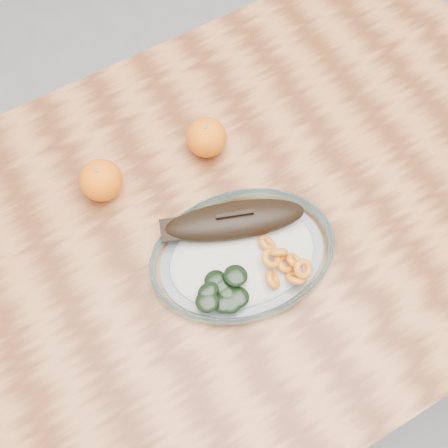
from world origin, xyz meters
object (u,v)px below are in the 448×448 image
object	(u,v)px
plated_meal	(242,253)
orange_right	(207,137)
dining_table	(241,239)
orange_left	(101,180)

from	to	relation	value
plated_meal	orange_right	xyz separation A→B (m)	(0.05, 0.21, 0.02)
dining_table	orange_right	bearing A→B (deg)	84.63
dining_table	orange_right	xyz separation A→B (m)	(0.01, 0.15, 0.13)
plated_meal	orange_left	bearing A→B (deg)	134.44
orange_left	orange_right	distance (m)	0.19
dining_table	orange_left	world-z (taller)	orange_left
plated_meal	orange_left	distance (m)	0.26
dining_table	orange_left	size ratio (longest dim) A/B	16.66
orange_left	orange_right	size ratio (longest dim) A/B	1.02
plated_meal	orange_right	bearing A→B (deg)	88.11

